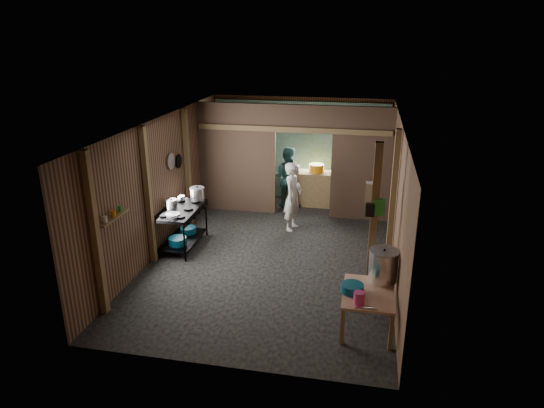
% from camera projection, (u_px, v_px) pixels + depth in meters
% --- Properties ---
extents(floor, '(4.50, 7.00, 0.00)m').
position_uv_depth(floor, '(274.00, 253.00, 9.57)').
color(floor, black).
rests_on(floor, ground).
extents(ceiling, '(4.50, 7.00, 0.00)m').
position_uv_depth(ceiling, '(274.00, 122.00, 8.68)').
color(ceiling, '#393836').
rests_on(ceiling, ground).
extents(wall_back, '(4.50, 0.00, 2.60)m').
position_uv_depth(wall_back, '(300.00, 148.00, 12.35)').
color(wall_back, brown).
rests_on(wall_back, ground).
extents(wall_front, '(4.50, 0.00, 2.60)m').
position_uv_depth(wall_front, '(219.00, 279.00, 5.90)').
color(wall_front, brown).
rests_on(wall_front, ground).
extents(wall_left, '(0.00, 7.00, 2.60)m').
position_uv_depth(wall_left, '(162.00, 184.00, 9.54)').
color(wall_left, brown).
rests_on(wall_left, ground).
extents(wall_right, '(0.00, 7.00, 2.60)m').
position_uv_depth(wall_right, '(396.00, 198.00, 8.71)').
color(wall_right, brown).
rests_on(wall_right, ground).
extents(partition_left, '(1.85, 0.10, 2.60)m').
position_uv_depth(partition_left, '(237.00, 158.00, 11.40)').
color(partition_left, '#4A3726').
rests_on(partition_left, floor).
extents(partition_right, '(1.35, 0.10, 2.60)m').
position_uv_depth(partition_right, '(361.00, 165.00, 10.86)').
color(partition_right, '#4A3726').
rests_on(partition_right, floor).
extents(partition_header, '(1.30, 0.10, 0.60)m').
position_uv_depth(partition_header, '(304.00, 118.00, 10.77)').
color(partition_header, '#4A3726').
rests_on(partition_header, wall_back).
extents(turquoise_panel, '(4.40, 0.06, 2.50)m').
position_uv_depth(turquoise_panel, '(300.00, 151.00, 12.31)').
color(turquoise_panel, '#78B3B1').
rests_on(turquoise_panel, wall_back).
extents(back_counter, '(1.20, 0.50, 0.85)m').
position_uv_depth(back_counter, '(308.00, 188.00, 12.09)').
color(back_counter, olive).
rests_on(back_counter, floor).
extents(wall_clock, '(0.20, 0.03, 0.20)m').
position_uv_depth(wall_clock, '(310.00, 126.00, 12.01)').
color(wall_clock, silver).
rests_on(wall_clock, wall_back).
extents(post_left_a, '(0.10, 0.12, 2.60)m').
position_uv_depth(post_left_a, '(96.00, 236.00, 7.13)').
color(post_left_a, olive).
rests_on(post_left_a, floor).
extents(post_left_b, '(0.10, 0.12, 2.60)m').
position_uv_depth(post_left_b, '(148.00, 197.00, 8.79)').
color(post_left_b, olive).
rests_on(post_left_b, floor).
extents(post_left_c, '(0.10, 0.12, 2.60)m').
position_uv_depth(post_left_c, '(188.00, 168.00, 10.63)').
color(post_left_c, olive).
rests_on(post_left_c, floor).
extents(post_right, '(0.10, 0.12, 2.60)m').
position_uv_depth(post_right, '(393.00, 202.00, 8.54)').
color(post_right, olive).
rests_on(post_right, floor).
extents(post_free, '(0.12, 0.12, 2.60)m').
position_uv_depth(post_free, '(374.00, 223.00, 7.58)').
color(post_free, olive).
rests_on(post_free, floor).
extents(cross_beam, '(4.40, 0.12, 0.12)m').
position_uv_depth(cross_beam, '(292.00, 129.00, 10.85)').
color(cross_beam, olive).
rests_on(cross_beam, wall_left).
extents(pan_lid_big, '(0.03, 0.34, 0.34)m').
position_uv_depth(pan_lid_big, '(171.00, 161.00, 9.78)').
color(pan_lid_big, gray).
rests_on(pan_lid_big, wall_left).
extents(pan_lid_small, '(0.03, 0.30, 0.30)m').
position_uv_depth(pan_lid_small, '(179.00, 161.00, 10.18)').
color(pan_lid_small, black).
rests_on(pan_lid_small, wall_left).
extents(wall_shelf, '(0.14, 0.80, 0.03)m').
position_uv_depth(wall_shelf, '(114.00, 217.00, 7.55)').
color(wall_shelf, olive).
rests_on(wall_shelf, wall_left).
extents(jar_white, '(0.07, 0.07, 0.10)m').
position_uv_depth(jar_white, '(105.00, 219.00, 7.30)').
color(jar_white, silver).
rests_on(jar_white, wall_shelf).
extents(jar_yellow, '(0.08, 0.08, 0.10)m').
position_uv_depth(jar_yellow, '(113.00, 213.00, 7.53)').
color(jar_yellow, orange).
rests_on(jar_yellow, wall_shelf).
extents(jar_green, '(0.06, 0.06, 0.10)m').
position_uv_depth(jar_green, '(120.00, 209.00, 7.73)').
color(jar_green, '#248F2A').
rests_on(jar_green, wall_shelf).
extents(bag_white, '(0.22, 0.15, 0.32)m').
position_uv_depth(bag_white, '(373.00, 193.00, 7.50)').
color(bag_white, silver).
rests_on(bag_white, post_free).
extents(bag_green, '(0.16, 0.12, 0.24)m').
position_uv_depth(bag_green, '(380.00, 207.00, 7.41)').
color(bag_green, '#248F2A').
rests_on(bag_green, post_free).
extents(bag_black, '(0.14, 0.10, 0.20)m').
position_uv_depth(bag_black, '(370.00, 210.00, 7.44)').
color(bag_black, black).
rests_on(bag_black, post_free).
extents(gas_range, '(0.71, 1.39, 0.82)m').
position_uv_depth(gas_range, '(182.00, 228.00, 9.71)').
color(gas_range, black).
rests_on(gas_range, floor).
extents(prep_table, '(0.73, 1.01, 0.60)m').
position_uv_depth(prep_table, '(367.00, 310.00, 7.07)').
color(prep_table, tan).
rests_on(prep_table, floor).
extents(stove_pot_large, '(0.39, 0.39, 0.31)m').
position_uv_depth(stove_pot_large, '(198.00, 194.00, 10.00)').
color(stove_pot_large, silver).
rests_on(stove_pot_large, gas_range).
extents(stove_pot_med, '(0.29, 0.29, 0.21)m').
position_uv_depth(stove_pot_med, '(172.00, 205.00, 9.55)').
color(stove_pot_med, silver).
rests_on(stove_pot_med, gas_range).
extents(stove_saucepan, '(0.20, 0.20, 0.10)m').
position_uv_depth(stove_saucepan, '(181.00, 198.00, 10.02)').
color(stove_saucepan, silver).
rests_on(stove_saucepan, gas_range).
extents(frying_pan, '(0.45, 0.57, 0.07)m').
position_uv_depth(frying_pan, '(173.00, 215.00, 9.20)').
color(frying_pan, gray).
rests_on(frying_pan, gas_range).
extents(blue_tub_front, '(0.36, 0.36, 0.15)m').
position_uv_depth(blue_tub_front, '(178.00, 241.00, 9.54)').
color(blue_tub_front, '#084358').
rests_on(blue_tub_front, gas_range).
extents(blue_tub_back, '(0.33, 0.33, 0.13)m').
position_uv_depth(blue_tub_back, '(188.00, 230.00, 10.08)').
color(blue_tub_back, '#084358').
rests_on(blue_tub_back, gas_range).
extents(stock_pot, '(0.45, 0.45, 0.52)m').
position_uv_depth(stock_pot, '(383.00, 266.00, 7.21)').
color(stock_pot, silver).
rests_on(stock_pot, prep_table).
extents(wash_basin, '(0.34, 0.34, 0.12)m').
position_uv_depth(wash_basin, '(352.00, 288.00, 6.96)').
color(wash_basin, '#084358').
rests_on(wash_basin, prep_table).
extents(pink_bucket, '(0.19, 0.19, 0.18)m').
position_uv_depth(pink_bucket, '(359.00, 298.00, 6.65)').
color(pink_bucket, '#BF3372').
rests_on(pink_bucket, prep_table).
extents(knife, '(0.30, 0.07, 0.01)m').
position_uv_depth(knife, '(365.00, 308.00, 6.57)').
color(knife, silver).
rests_on(knife, prep_table).
extents(yellow_tub, '(0.37, 0.37, 0.21)m').
position_uv_depth(yellow_tub, '(316.00, 168.00, 11.87)').
color(yellow_tub, orange).
rests_on(yellow_tub, back_counter).
extents(red_cup, '(0.13, 0.13, 0.15)m').
position_uv_depth(red_cup, '(297.00, 168.00, 11.97)').
color(red_cup, '#B72848').
rests_on(red_cup, back_counter).
extents(cook, '(0.48, 0.62, 1.51)m').
position_uv_depth(cook, '(293.00, 197.00, 10.47)').
color(cook, silver).
rests_on(cook, floor).
extents(worker_back, '(0.80, 0.66, 1.50)m').
position_uv_depth(worker_back, '(287.00, 177.00, 11.87)').
color(worker_back, '#306C6E').
rests_on(worker_back, floor).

